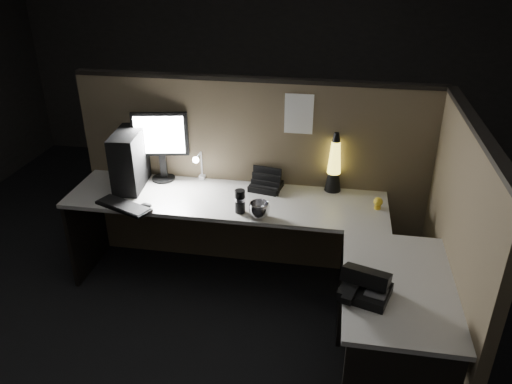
% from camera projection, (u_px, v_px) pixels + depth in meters
% --- Properties ---
extents(floor, '(6.00, 6.00, 0.00)m').
position_uv_depth(floor, '(230.00, 336.00, 3.37)').
color(floor, black).
rests_on(floor, ground).
extents(room_shell, '(6.00, 6.00, 6.00)m').
position_uv_depth(room_shell, '(223.00, 104.00, 2.63)').
color(room_shell, silver).
rests_on(room_shell, ground).
extents(partition_back, '(2.66, 0.06, 1.50)m').
position_uv_depth(partition_back, '(254.00, 178.00, 3.84)').
color(partition_back, brown).
rests_on(partition_back, ground).
extents(partition_right, '(0.06, 1.66, 1.50)m').
position_uv_depth(partition_right, '(453.00, 254.00, 2.91)').
color(partition_right, brown).
rests_on(partition_right, ground).
extents(desk, '(2.60, 1.60, 0.73)m').
position_uv_depth(desk, '(263.00, 246.00, 3.30)').
color(desk, beige).
rests_on(desk, ground).
extents(pc_tower, '(0.22, 0.42, 0.43)m').
position_uv_depth(pc_tower, '(130.00, 160.00, 3.66)').
color(pc_tower, black).
rests_on(pc_tower, desk).
extents(monitor, '(0.41, 0.18, 0.53)m').
position_uv_depth(monitor, '(161.00, 140.00, 3.73)').
color(monitor, black).
rests_on(monitor, desk).
extents(keyboard, '(0.44, 0.29, 0.02)m').
position_uv_depth(keyboard, '(124.00, 206.00, 3.45)').
color(keyboard, black).
rests_on(keyboard, desk).
extents(mouse, '(0.08, 0.06, 0.03)m').
position_uv_depth(mouse, '(146.00, 205.00, 3.45)').
color(mouse, black).
rests_on(mouse, desk).
extents(clip_lamp, '(0.05, 0.19, 0.24)m').
position_uv_depth(clip_lamp, '(199.00, 166.00, 3.74)').
color(clip_lamp, white).
rests_on(clip_lamp, desk).
extents(organizer, '(0.25, 0.23, 0.17)m').
position_uv_depth(organizer, '(266.00, 184.00, 3.70)').
color(organizer, black).
rests_on(organizer, desk).
extents(lava_lamp, '(0.12, 0.12, 0.45)m').
position_uv_depth(lava_lamp, '(334.00, 167.00, 3.61)').
color(lava_lamp, black).
rests_on(lava_lamp, desk).
extents(travel_mug, '(0.07, 0.07, 0.17)m').
position_uv_depth(travel_mug, '(240.00, 201.00, 3.37)').
color(travel_mug, black).
rests_on(travel_mug, desk).
extents(steel_mug, '(0.15, 0.15, 0.11)m').
position_uv_depth(steel_mug, '(259.00, 210.00, 3.31)').
color(steel_mug, silver).
rests_on(steel_mug, desk).
extents(figurine, '(0.06, 0.06, 0.06)m').
position_uv_depth(figurine, '(378.00, 202.00, 3.42)').
color(figurine, gold).
rests_on(figurine, desk).
extents(pinned_paper, '(0.20, 0.00, 0.29)m').
position_uv_depth(pinned_paper, '(299.00, 114.00, 3.51)').
color(pinned_paper, white).
rests_on(pinned_paper, partition_back).
extents(desk_phone, '(0.30, 0.30, 0.15)m').
position_uv_depth(desk_phone, '(365.00, 285.00, 2.60)').
color(desk_phone, black).
rests_on(desk_phone, desk).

